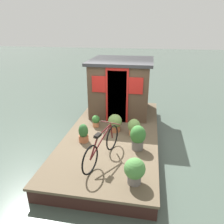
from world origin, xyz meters
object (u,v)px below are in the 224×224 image
Objects in this scene: bicycle at (102,146)px; potted_plant_fern at (138,137)px; potted_plant_sage at (134,127)px; potted_plant_lavender at (135,170)px; potted_plant_mint at (96,121)px; potted_plant_basil at (83,133)px; potted_plant_thyme at (115,123)px; houseboat_cabin at (121,86)px.

bicycle is 1.02m from potted_plant_fern.
potted_plant_sage is 2.10m from potted_plant_lavender.
potted_plant_basil is at bearing 174.05° from potted_plant_mint.
potted_plant_sage is (-0.15, -0.58, -0.03)m from potted_plant_thyme.
potted_plant_basil is (-0.77, 0.74, -0.04)m from potted_plant_thyme.
bicycle is at bearing 129.47° from potted_plant_fern.
potted_plant_basil is at bearing 84.86° from potted_plant_fern.
bicycle is 1.55m from potted_plant_sage.
bicycle is 1.87m from potted_plant_mint.
potted_plant_thyme is (-1.66, -0.05, -0.68)m from houseboat_cabin.
potted_plant_mint is at bearing 51.06° from potted_plant_fern.
potted_plant_lavender is at bearing -161.17° from potted_plant_thyme.
potted_plant_mint is 0.58× the size of potted_plant_fern.
potted_plant_sage is at bearing -104.29° from potted_plant_thyme.
potted_plant_lavender is at bearing -175.03° from potted_plant_sage.
potted_plant_sage is 0.75× the size of potted_plant_fern.
potted_plant_lavender is (-2.09, -0.18, 0.05)m from potted_plant_sage.
bicycle reaches higher than potted_plant_basil.
bicycle reaches higher than potted_plant_thyme.
potted_plant_lavender reaches higher than potted_plant_sage.
potted_plant_thyme reaches higher than potted_plant_mint.
potted_plant_basil is 0.93× the size of potted_plant_lavender.
potted_plant_mint is 2.82m from potted_plant_lavender.
bicycle is at bearing -138.28° from potted_plant_basil.
potted_plant_sage is at bearing 11.66° from potted_plant_fern.
houseboat_cabin is at bearing 1.77° from potted_plant_thyme.
potted_plant_sage is 1.29× the size of potted_plant_mint.
potted_plant_fern is (-1.11, -1.38, 0.15)m from potted_plant_mint.
bicycle is (-3.22, -0.00, -0.59)m from houseboat_cabin.
houseboat_cabin is 2.63m from potted_plant_basil.
houseboat_cabin is at bearing 19.25° from potted_plant_sage.
houseboat_cabin reaches higher than potted_plant_fern.
potted_plant_thyme is 1.07m from potted_plant_basil.
houseboat_cabin is 3.86× the size of potted_plant_lavender.
potted_plant_fern is (-2.57, -0.79, -0.61)m from houseboat_cabin.
bicycle is 1.06m from potted_plant_lavender.
houseboat_cabin is 1.27× the size of bicycle.
potted_plant_mint is 1.78m from potted_plant_fern.
potted_plant_lavender is (-3.90, -0.81, -0.65)m from houseboat_cabin.
potted_plant_sage is at bearing -160.75° from houseboat_cabin.
bicycle is at bearing 178.25° from potted_plant_thyme.
potted_plant_mint is 0.68× the size of potted_plant_lavender.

